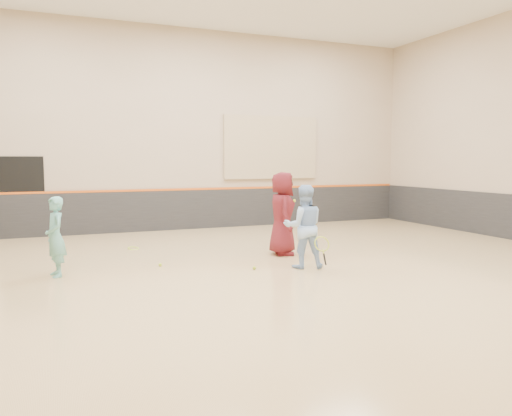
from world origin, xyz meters
name	(u,v)px	position (x,y,z in m)	size (l,w,h in m)	color
room	(263,227)	(0.00, 0.00, 0.81)	(15.04, 12.04, 6.22)	tan
wainscot_back	(187,210)	(0.00, 5.97, 0.60)	(14.90, 0.04, 1.20)	#232326
accent_stripe	(186,189)	(0.00, 5.96, 1.22)	(14.90, 0.03, 0.06)	#D85914
acoustic_panel	(271,147)	(2.80, 5.95, 2.50)	(3.20, 0.08, 2.00)	tan
doorway	(23,197)	(-4.50, 5.98, 1.10)	(1.10, 0.05, 2.20)	black
girl	(55,237)	(-3.73, 0.84, 0.73)	(0.53, 0.35, 1.45)	#6AB8B3
instructor	(304,226)	(0.77, -0.20, 0.81)	(0.79, 0.62, 1.63)	#9ABFEF
young_man	(282,214)	(0.96, 1.19, 0.92)	(0.90, 0.59, 1.84)	#5A151C
held_racket	(322,244)	(0.95, -0.60, 0.52)	(0.34, 0.34, 0.63)	#B5C82B
spare_racket	(133,246)	(-2.02, 3.14, 0.06)	(0.60, 0.60, 0.12)	#A3CC2C
ball_under_racket	(254,268)	(-0.20, -0.02, 0.03)	(0.07, 0.07, 0.07)	#AAC72E
ball_in_hand	(294,201)	(1.17, 1.02, 1.21)	(0.07, 0.07, 0.07)	yellow
ball_beside_spare	(160,265)	(-1.82, 0.96, 0.03)	(0.07, 0.07, 0.07)	#C1D832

